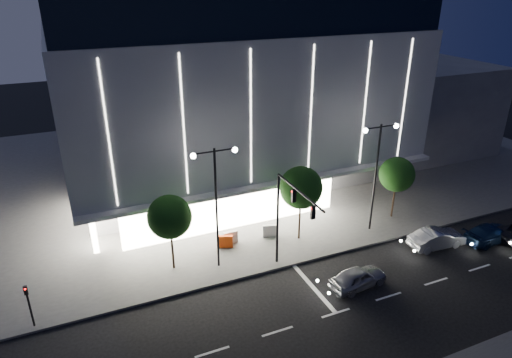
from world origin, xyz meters
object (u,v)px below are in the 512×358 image
object	(u,v)px
tree_mid	(301,190)
barrier_b	(231,237)
street_lamp_east	(377,163)
tree_left	(170,219)
car_lead	(358,277)
car_third	(490,233)
tree_right	(397,176)
barrier_c	(225,242)
ped_signal_far	(29,302)
barrier_d	(270,231)
street_lamp_west	(216,192)
car_second	(437,238)
traffic_mast	(288,210)

from	to	relation	value
tree_mid	barrier_b	distance (m)	6.52
street_lamp_east	tree_left	size ratio (longest dim) A/B	1.57
car_lead	car_third	distance (m)	12.81
barrier_b	tree_right	bearing A→B (deg)	-5.52
tree_right	barrier_c	distance (m)	15.16
ped_signal_far	barrier_d	world-z (taller)	ped_signal_far
tree_mid	barrier_b	size ratio (longest dim) A/B	5.59
street_lamp_east	barrier_d	distance (m)	9.84
ped_signal_far	barrier_c	bearing A→B (deg)	14.90
ped_signal_far	tree_left	size ratio (longest dim) A/B	0.52
street_lamp_east	car_lead	bearing A→B (deg)	-132.14
tree_mid	barrier_c	distance (m)	6.93
barrier_b	tree_mid	bearing A→B (deg)	-15.10
street_lamp_west	street_lamp_east	size ratio (longest dim) A/B	1.00
street_lamp_east	car_second	bearing A→B (deg)	-52.56
ped_signal_far	barrier_b	distance (m)	14.44
ped_signal_far	tree_mid	size ratio (longest dim) A/B	0.49
traffic_mast	street_lamp_east	bearing A→B (deg)	16.48
car_lead	barrier_c	bearing A→B (deg)	33.24
barrier_b	barrier_c	world-z (taller)	same
tree_right	traffic_mast	bearing A→B (deg)	-162.98
street_lamp_west	car_lead	distance (m)	11.02
barrier_b	traffic_mast	bearing A→B (deg)	-66.82
car_second	barrier_d	bearing A→B (deg)	64.36
tree_mid	tree_right	distance (m)	9.01
traffic_mast	street_lamp_east	distance (m)	9.43
traffic_mast	barrier_c	world-z (taller)	traffic_mast
barrier_b	barrier_d	bearing A→B (deg)	-4.62
traffic_mast	barrier_c	bearing A→B (deg)	120.45
ped_signal_far	car_second	bearing A→B (deg)	-5.27
street_lamp_west	tree_mid	distance (m)	7.28
tree_right	barrier_d	bearing A→B (deg)	174.03
traffic_mast	tree_right	distance (m)	12.63
street_lamp_west	car_second	bearing A→B (deg)	-14.25
car_lead	street_lamp_east	bearing A→B (deg)	-48.77
barrier_d	car_second	bearing A→B (deg)	-13.10
barrier_c	traffic_mast	bearing A→B (deg)	-39.09
street_lamp_east	barrier_b	bearing A→B (deg)	167.67
ped_signal_far	tree_right	xyz separation A→B (m)	(28.03, 2.52, 2.00)
street_lamp_east	barrier_b	xyz separation A→B (m)	(-11.16, 2.44, -5.31)
street_lamp_west	barrier_d	size ratio (longest dim) A/B	8.18
tree_mid	car_lead	distance (m)	7.75
tree_left	barrier_d	world-z (taller)	tree_left
car_lead	street_lamp_west	bearing A→B (deg)	46.69
tree_left	car_third	bearing A→B (deg)	-14.52
traffic_mast	tree_right	world-z (taller)	traffic_mast
car_lead	barrier_c	xyz separation A→B (m)	(-6.52, 7.81, -0.05)
traffic_mast	barrier_d	size ratio (longest dim) A/B	6.43
barrier_d	tree_right	bearing A→B (deg)	10.31
traffic_mast	tree_mid	xyz separation A→B (m)	(3.03, 3.68, -0.69)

